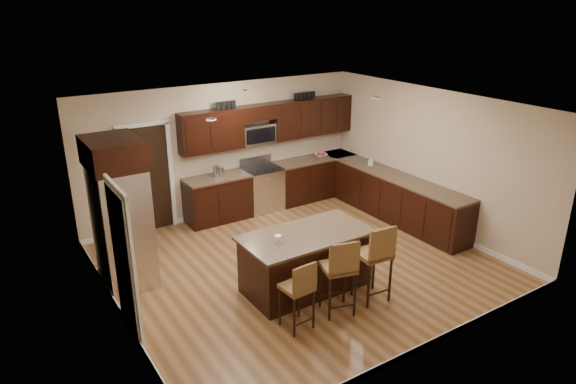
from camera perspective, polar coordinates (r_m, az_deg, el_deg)
floor at (r=8.81m, az=1.36°, el=-7.99°), size 6.00×6.00×0.00m
ceiling at (r=7.88m, az=1.53°, el=9.51°), size 6.00×6.00×0.00m
wall_back at (r=10.52m, az=-7.03°, el=4.67°), size 6.00×0.00×6.00m
wall_left at (r=7.13m, az=-19.00°, el=-4.32°), size 0.00×5.50×5.50m
wall_right at (r=10.16m, az=15.62°, el=3.47°), size 0.00×5.50×5.50m
base_cabinets at (r=10.71m, az=5.48°, el=0.01°), size 4.02×3.96×0.92m
upper_cabinets at (r=10.73m, az=-1.71°, el=7.85°), size 4.00×0.33×0.80m
range at (r=10.84m, az=-2.90°, el=0.41°), size 0.76×0.64×1.11m
microwave at (r=10.63m, az=-3.43°, el=6.47°), size 0.76×0.31×0.40m
doorway at (r=10.03m, az=-15.39°, el=1.35°), size 0.85×0.03×2.06m
pantry_door at (r=7.01m, az=-17.89°, el=-7.63°), size 0.03×0.80×2.04m
letter_decor at (r=10.57m, az=-2.41°, el=10.16°), size 2.20×0.03×0.15m
island at (r=7.95m, az=2.00°, el=-7.84°), size 1.98×1.05×0.92m
stool_left at (r=6.91m, az=1.29°, el=-10.61°), size 0.41×0.41×1.02m
stool_mid at (r=7.21m, az=5.82°, el=-8.43°), size 0.54×0.54×1.18m
stool_right at (r=7.57m, az=9.74°, el=-6.86°), size 0.49×0.49×1.23m
refrigerator at (r=8.16m, az=-18.11°, el=-2.15°), size 0.79×1.02×2.35m
floor_mat at (r=9.91m, az=-1.77°, el=-4.52°), size 0.82×0.55×0.01m
fruit_bowl at (r=11.48m, az=3.66°, el=4.10°), size 0.36×0.36×0.07m
soap_bottle at (r=10.96m, az=9.16°, el=3.36°), size 0.10×0.10×0.18m
canister_tall at (r=10.21m, az=-8.02°, el=2.26°), size 0.12×0.12×0.23m
canister_short at (r=10.26m, az=-7.44°, el=2.23°), size 0.11×0.11×0.17m
island_jar at (r=7.46m, az=-1.12°, el=-5.20°), size 0.10×0.10×0.10m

